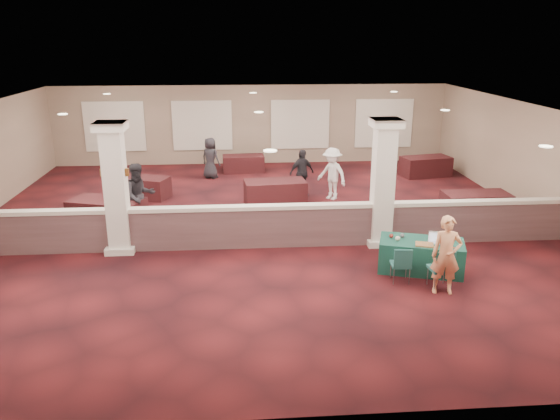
{
  "coord_description": "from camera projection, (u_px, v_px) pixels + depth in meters",
  "views": [
    {
      "loc": [
        -0.55,
        -14.34,
        5.11
      ],
      "look_at": [
        0.4,
        -2.0,
        1.13
      ],
      "focal_mm": 35.0,
      "sensor_mm": 36.0,
      "label": 1
    }
  ],
  "objects": [
    {
      "name": "far_table_back_left",
      "position": [
        143.0,
        187.0,
        17.88
      ],
      "size": [
        1.87,
        1.35,
        0.68
      ],
      "primitive_type": "cube",
      "rotation": [
        0.0,
        0.0,
        -0.33
      ],
      "color": "black",
      "rests_on": "ground"
    },
    {
      "name": "attendee_b",
      "position": [
        332.0,
        174.0,
        17.56
      ],
      "size": [
        1.09,
        1.14,
        1.69
      ],
      "primitive_type": "imported",
      "rotation": [
        0.0,
        0.0,
        -0.84
      ],
      "color": "silver",
      "rests_on": "ground"
    },
    {
      "name": "column_right",
      "position": [
        383.0,
        182.0,
        13.51
      ],
      "size": [
        0.72,
        0.72,
        3.2
      ],
      "color": "silver",
      "rests_on": "ground"
    },
    {
      "name": "ceiling",
      "position": [
        259.0,
        112.0,
        14.23
      ],
      "size": [
        16.0,
        16.0,
        0.02
      ],
      "primitive_type": "cube",
      "color": "silver",
      "rests_on": "wall_back"
    },
    {
      "name": "far_table_front_left",
      "position": [
        108.0,
        213.0,
        15.07
      ],
      "size": [
        2.2,
        1.55,
        0.81
      ],
      "primitive_type": "cube",
      "rotation": [
        0.0,
        0.0,
        -0.31
      ],
      "color": "black",
      "rests_on": "ground"
    },
    {
      "name": "near_table",
      "position": [
        421.0,
        256.0,
        12.31
      ],
      "size": [
        2.04,
        1.43,
        0.71
      ],
      "primitive_type": "cube",
      "rotation": [
        0.0,
        0.0,
        -0.31
      ],
      "color": "#103B32",
      "rests_on": "ground"
    },
    {
      "name": "attendee_c",
      "position": [
        302.0,
        173.0,
        17.92
      ],
      "size": [
        1.02,
        0.81,
        1.57
      ],
      "primitive_type": "imported",
      "rotation": [
        0.0,
        0.0,
        0.47
      ],
      "color": "black",
      "rests_on": "ground"
    },
    {
      "name": "scissors",
      "position": [
        452.0,
        248.0,
        11.81
      ],
      "size": [
        0.12,
        0.06,
        0.01
      ],
      "primitive_type": "cube",
      "rotation": [
        0.0,
        0.0,
        -0.31
      ],
      "color": "#B62513",
      "rests_on": "near_table"
    },
    {
      "name": "far_table_back_right",
      "position": [
        426.0,
        166.0,
        20.64
      ],
      "size": [
        1.94,
        1.23,
        0.73
      ],
      "primitive_type": "cube",
      "rotation": [
        0.0,
        0.0,
        0.19
      ],
      "color": "black",
      "rests_on": "ground"
    },
    {
      "name": "sconce_left",
      "position": [
        102.0,
        173.0,
        12.9
      ],
      "size": [
        0.12,
        0.12,
        0.18
      ],
      "color": "brown",
      "rests_on": "column_left"
    },
    {
      "name": "partition_wall",
      "position": [
        262.0,
        226.0,
        13.62
      ],
      "size": [
        15.6,
        0.28,
        1.1
      ],
      "color": "#4D3436",
      "rests_on": "ground"
    },
    {
      "name": "knitting",
      "position": [
        424.0,
        244.0,
        11.96
      ],
      "size": [
        0.46,
        0.39,
        0.03
      ],
      "primitive_type": "cube",
      "rotation": [
        0.0,
        0.0,
        -0.31
      ],
      "color": "orange",
      "rests_on": "near_table"
    },
    {
      "name": "yarn_red",
      "position": [
        391.0,
        236.0,
        12.38
      ],
      "size": [
        0.1,
        0.1,
        0.1
      ],
      "primitive_type": "sphere",
      "color": "maroon",
      "rests_on": "near_table"
    },
    {
      "name": "yarn_grey",
      "position": [
        402.0,
        236.0,
        12.39
      ],
      "size": [
        0.1,
        0.1,
        0.1
      ],
      "primitive_type": "sphere",
      "color": "#4D4E52",
      "rests_on": "near_table"
    },
    {
      "name": "sconce_right",
      "position": [
        126.0,
        172.0,
        12.94
      ],
      "size": [
        0.12,
        0.12,
        0.18
      ],
      "color": "brown",
      "rests_on": "column_left"
    },
    {
      "name": "ground",
      "position": [
        260.0,
        227.0,
        15.21
      ],
      "size": [
        16.0,
        16.0,
        0.0
      ],
      "primitive_type": "plane",
      "color": "#4A1215",
      "rests_on": "ground"
    },
    {
      "name": "far_table_front_right",
      "position": [
        475.0,
        206.0,
        15.84
      ],
      "size": [
        1.88,
        0.95,
        0.76
      ],
      "primitive_type": "cube",
      "rotation": [
        0.0,
        0.0,
        0.0
      ],
      "color": "black",
      "rests_on": "ground"
    },
    {
      "name": "attendee_a",
      "position": [
        139.0,
        196.0,
        14.94
      ],
      "size": [
        0.99,
        0.82,
        1.81
      ],
      "primitive_type": "imported",
      "rotation": [
        0.0,
        0.0,
        0.46
      ],
      "color": "black",
      "rests_on": "ground"
    },
    {
      "name": "screen_glow",
      "position": [
        436.0,
        237.0,
        12.16
      ],
      "size": [
        0.28,
        0.09,
        0.18
      ],
      "primitive_type": "cube",
      "rotation": [
        0.0,
        0.0,
        -0.31
      ],
      "color": "silver",
      "rests_on": "near_table"
    },
    {
      "name": "conf_chair_side",
      "position": [
        402.0,
        262.0,
        11.64
      ],
      "size": [
        0.44,
        0.44,
        0.81
      ],
      "rotation": [
        0.0,
        0.0,
        -0.08
      ],
      "color": "#1F595A",
      "rests_on": "ground"
    },
    {
      "name": "yarn_cream",
      "position": [
        398.0,
        238.0,
        12.21
      ],
      "size": [
        0.11,
        0.11,
        0.11
      ],
      "primitive_type": "sphere",
      "color": "beige",
      "rests_on": "near_table"
    },
    {
      "name": "wall_back",
      "position": [
        252.0,
        125.0,
        22.32
      ],
      "size": [
        16.0,
        0.04,
        3.2
      ],
      "primitive_type": "cube",
      "color": "#7F6A57",
      "rests_on": "ground"
    },
    {
      "name": "conf_chair_main",
      "position": [
        442.0,
        266.0,
        11.33
      ],
      "size": [
        0.48,
        0.48,
        0.88
      ],
      "rotation": [
        0.0,
        0.0,
        0.08
      ],
      "color": "#1F595A",
      "rests_on": "ground"
    },
    {
      "name": "laptop_base",
      "position": [
        436.0,
        243.0,
        12.09
      ],
      "size": [
        0.37,
        0.31,
        0.02
      ],
      "primitive_type": "cube",
      "rotation": [
        0.0,
        0.0,
        -0.31
      ],
      "color": "silver",
      "rests_on": "near_table"
    },
    {
      "name": "laptop_screen",
      "position": [
        436.0,
        236.0,
        12.16
      ],
      "size": [
        0.31,
        0.11,
        0.21
      ],
      "primitive_type": "cube",
      "rotation": [
        0.0,
        0.0,
        -0.31
      ],
      "color": "silver",
      "rests_on": "near_table"
    },
    {
      "name": "wall_right",
      "position": [
        544.0,
        166.0,
        15.31
      ],
      "size": [
        0.04,
        16.0,
        3.2
      ],
      "primitive_type": "cube",
      "color": "#7F6A57",
      "rests_on": "ground"
    },
    {
      "name": "woman",
      "position": [
        446.0,
        255.0,
        11.1
      ],
      "size": [
        0.66,
        0.5,
        1.66
      ],
      "primitive_type": "imported",
      "rotation": [
        0.0,
        0.0,
        -0.19
      ],
      "color": "#FFAE6E",
      "rests_on": "ground"
    },
    {
      "name": "wall_front",
      "position": [
        284.0,
        316.0,
        7.13
      ],
      "size": [
        16.0,
        0.04,
        3.2
      ],
      "primitive_type": "cube",
      "color": "#7F6A57",
      "rests_on": "ground"
    },
    {
      "name": "far_table_back_center",
      "position": [
        244.0,
        164.0,
        21.26
      ],
      "size": [
        1.63,
        0.87,
        0.64
      ],
      "primitive_type": "cube",
      "rotation": [
        0.0,
        0.0,
        0.05
      ],
      "color": "black",
      "rests_on": "ground"
    },
    {
      "name": "far_table_front_center",
      "position": [
        275.0,
        193.0,
        17.12
      ],
      "size": [
        1.98,
        1.13,
        0.77
      ],
      "primitive_type": "cube",
      "rotation": [
        0.0,
        0.0,
        0.1
      ],
      "color": "black",
      "rests_on": "ground"
    },
    {
      "name": "column_left",
      "position": [
        116.0,
        187.0,
        13.03
      ],
      "size": [
        0.72,
        0.72,
        3.2
      ],
      "color": "silver",
      "rests_on": "ground"
    },
    {
      "name": "attendee_d",
      "position": [
        210.0,
        158.0,
        20.19
      ],
      "size": [
        0.85,
        0.75,
        1.52
      ],
      "primitive_type": "imported",
      "rotation": [
        0.0,
        0.0,
        2.57
      ],
      "color": "black",
      "rests_on": "ground"
    }
  ]
}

